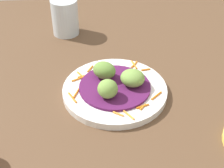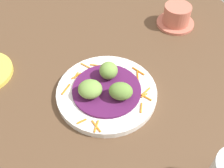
% 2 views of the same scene
% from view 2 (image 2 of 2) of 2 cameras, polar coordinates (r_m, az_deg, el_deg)
% --- Properties ---
extents(table_surface, '(1.10, 1.10, 0.02)m').
position_cam_2_polar(table_surface, '(0.69, -5.74, -3.03)').
color(table_surface, brown).
rests_on(table_surface, ground).
extents(main_plate, '(0.24, 0.24, 0.02)m').
position_cam_2_polar(main_plate, '(0.67, -1.08, -1.77)').
color(main_plate, white).
rests_on(main_plate, table_surface).
extents(cabbage_bed, '(0.16, 0.16, 0.01)m').
position_cam_2_polar(cabbage_bed, '(0.66, -1.09, -1.16)').
color(cabbage_bed, '#51194C').
rests_on(cabbage_bed, main_plate).
extents(carrot_garnish, '(0.21, 0.21, 0.00)m').
position_cam_2_polar(carrot_garnish, '(0.66, -0.47, -1.25)').
color(carrot_garnish, orange).
rests_on(carrot_garnish, main_plate).
extents(guac_scoop_left, '(0.07, 0.06, 0.04)m').
position_cam_2_polar(guac_scoop_left, '(0.63, 1.78, -1.45)').
color(guac_scoop_left, olive).
rests_on(guac_scoop_left, cabbage_bed).
extents(guac_scoop_center, '(0.05, 0.05, 0.04)m').
position_cam_2_polar(guac_scoop_center, '(0.67, -0.70, 2.74)').
color(guac_scoop_center, '#759E47').
rests_on(guac_scoop_center, cabbage_bed).
extents(guac_scoop_right, '(0.07, 0.07, 0.04)m').
position_cam_2_polar(guac_scoop_right, '(0.64, -4.43, -1.02)').
color(guac_scoop_right, '#759E47').
rests_on(guac_scoop_right, cabbage_bed).
extents(terracotta_bowl, '(0.11, 0.11, 0.06)m').
position_cam_2_polar(terracotta_bowl, '(0.88, 12.87, 13.14)').
color(terracotta_bowl, '#C66B56').
rests_on(terracotta_bowl, table_surface).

